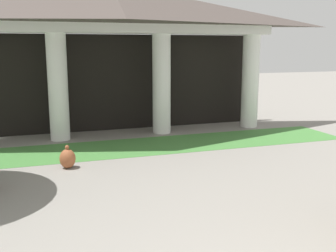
% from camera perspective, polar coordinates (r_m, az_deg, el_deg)
% --- Properties ---
extents(background_pavilion, '(9.22, 2.63, 3.85)m').
position_cam_1_polar(background_pavilion, '(10.70, -8.16, 14.25)').
color(background_pavilion, white).
rests_on(background_pavilion, ground).
extents(lawn_strip, '(11.02, 1.76, 0.01)m').
position_cam_1_polar(lawn_strip, '(9.55, -6.07, -3.01)').
color(lawn_strip, '#47843D').
rests_on(lawn_strip, ground).
extents(terracotta_urn, '(0.30, 0.30, 0.46)m').
position_cam_1_polar(terracotta_urn, '(8.13, -13.80, -4.41)').
color(terracotta_urn, '#9E5633').
rests_on(terracotta_urn, ground).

